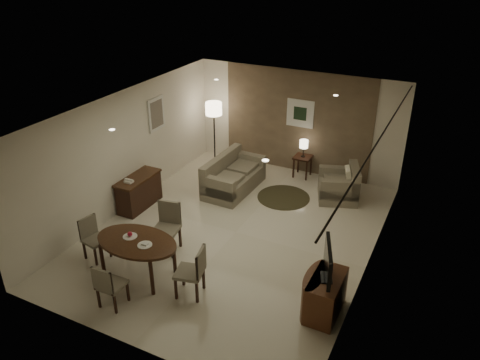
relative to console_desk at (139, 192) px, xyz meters
The scene contains 31 objects.
room_shell 2.70m from the console_desk, ahead, with size 5.50×7.00×2.70m.
taupe_accent 4.39m from the console_desk, 54.45° to the left, with size 3.96×0.03×2.70m, color #766149.
curtain_wall 5.26m from the console_desk, ahead, with size 0.08×6.70×2.58m, color #B8A590, non-canonical shape.
curtain_rod 5.64m from the console_desk, ahead, with size 0.03×0.03×6.80m, color black.
art_back_frame 4.49m from the console_desk, 53.18° to the left, with size 0.72×0.03×0.72m, color silver.
art_back_canvas 4.48m from the console_desk, 53.06° to the left, with size 0.34×0.01×0.34m, color black.
art_left_frame 1.92m from the console_desk, 100.85° to the left, with size 0.03×0.60×0.80m, color silver.
art_left_canvas 1.91m from the console_desk, 100.16° to the left, with size 0.01×0.46×0.64m, color gray.
downlight_nl 3.12m from the console_desk, 58.80° to the right, with size 0.10×0.10×0.01m, color white.
downlight_nr 4.87m from the console_desk, 24.83° to the right, with size 0.10×0.10×0.01m, color white.
downlight_fl 3.12m from the console_desk, 58.80° to the left, with size 0.10×0.10×0.01m, color white.
downlight_fr 4.87m from the console_desk, 24.83° to the left, with size 0.10×0.10×0.01m, color white.
console_desk is the anchor object (origin of this frame).
telephone 0.52m from the console_desk, 90.00° to the right, with size 0.20×0.14×0.09m, color white, non-canonical shape.
tv_cabinet 5.11m from the console_desk, 17.05° to the right, with size 0.48×0.90×0.70m, color brown, non-canonical shape.
flat_tv 5.14m from the console_desk, 17.12° to the right, with size 0.06×0.88×0.60m, color black, non-canonical shape.
dining_table 2.56m from the console_desk, 52.93° to the right, with size 1.58×0.99×0.74m, color #432A15, non-canonical shape.
chair_near 3.32m from the console_desk, 60.33° to the right, with size 0.41×0.41×0.85m, color gray, non-canonical shape.
chair_far 1.97m from the console_desk, 37.28° to the right, with size 0.48×0.48×1.00m, color gray, non-canonical shape.
chair_left 2.05m from the console_desk, 75.92° to the right, with size 0.41×0.41×0.84m, color gray, non-canonical shape.
chair_right 3.38m from the console_desk, 38.14° to the right, with size 0.46×0.46×0.94m, color gray, non-canonical shape.
plate_a 2.44m from the console_desk, 55.62° to the right, with size 0.26×0.26×0.02m, color white.
plate_b 2.76m from the console_desk, 49.88° to the right, with size 0.26×0.26×0.02m, color white.
fruit_apple 2.45m from the console_desk, 55.62° to the right, with size 0.09×0.09×0.09m, color red.
napkin 2.76m from the console_desk, 49.88° to the right, with size 0.12×0.08×0.03m, color white.
round_rug 3.41m from the console_desk, 33.42° to the left, with size 1.26×1.26×0.01m, color #3B3521.
sofa 2.32m from the console_desk, 47.42° to the left, with size 0.90×1.80×0.84m, color gray, non-canonical shape.
armchair 4.67m from the console_desk, 31.06° to the left, with size 0.94×0.89×0.84m, color gray, non-canonical shape.
side_table 4.25m from the console_desk, 48.21° to the left, with size 0.44×0.44×0.56m, color black, non-canonical shape.
table_lamp 4.27m from the console_desk, 48.21° to the left, with size 0.22×0.22×0.50m, color #FFEAC1, non-canonical shape.
floor_lamp 2.97m from the console_desk, 82.80° to the left, with size 0.44×0.44×1.73m, color #FFE5B7, non-canonical shape.
Camera 1 is at (3.79, -7.44, 5.46)m, focal length 35.00 mm.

